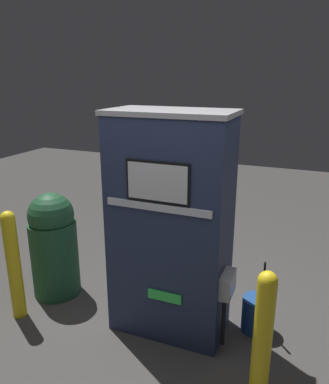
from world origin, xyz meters
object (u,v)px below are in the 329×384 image
at_px(gas_pump, 171,227).
at_px(safety_bollard_far, 14,263).
at_px(safety_bollard, 263,337).
at_px(trash_bin, 54,244).
at_px(squeegee_bucket, 257,314).

distance_m(gas_pump, safety_bollard_far, 1.51).
bearing_deg(gas_pump, safety_bollard, -32.49).
bearing_deg(trash_bin, safety_bollard_far, -99.79).
height_order(safety_bollard_far, squeegee_bucket, safety_bollard_far).
xyz_separation_m(safety_bollard, trash_bin, (-2.19, 0.62, 0.02)).
bearing_deg(gas_pump, trash_bin, 177.48).
relative_size(gas_pump, trash_bin, 1.78).
bearing_deg(squeegee_bucket, gas_pump, -162.89).
bearing_deg(gas_pump, safety_bollard_far, -163.37).
bearing_deg(safety_bollard, squeegee_bucket, 99.92).
bearing_deg(trash_bin, safety_bollard, -15.79).
height_order(gas_pump, trash_bin, gas_pump).
height_order(safety_bollard, squeegee_bucket, safety_bollard).
xyz_separation_m(safety_bollard, safety_bollard_far, (-2.27, 0.15, 0.02)).
bearing_deg(safety_bollard, gas_pump, 147.51).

